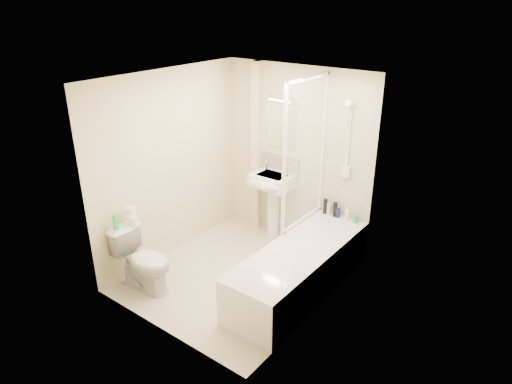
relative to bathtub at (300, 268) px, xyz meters
The scene contains 25 objects.
floor 0.83m from the bathtub, 165.07° to the right, with size 2.50×2.50×0.00m, color beige.
wall_back 1.58m from the bathtub, 125.54° to the left, with size 2.20×0.02×2.40m, color beige.
wall_left 2.07m from the bathtub, behind, with size 0.02×2.50×2.40m, color beige.
wall_right 1.00m from the bathtub, 29.74° to the right, with size 0.02×2.50×2.40m, color beige.
ceiling 2.25m from the bathtub, 165.07° to the right, with size 2.20×2.50×0.02m, color white.
tile_back 1.54m from the bathtub, 90.00° to the left, with size 0.70×0.01×1.75m, color beige.
tile_right 1.19m from the bathtub, ahead, with size 0.01×2.10×1.75m, color beige.
pipe_boxing 1.92m from the bathtub, 144.15° to the left, with size 0.12×0.12×2.40m, color beige.
splashback 1.62m from the bathtub, 133.71° to the left, with size 0.60×0.01×0.30m, color beige.
mirror 1.93m from the bathtub, 133.76° to the left, with size 0.46×0.01×0.60m, color white.
strip_light 2.19m from the bathtub, 134.41° to the left, with size 0.42×0.07×0.07m, color silver.
bathtub is the anchor object (origin of this frame).
shower_screen 1.35m from the bathtub, 120.33° to the left, with size 0.04×0.92×1.80m.
shower_fixture 1.60m from the bathtub, 90.10° to the left, with size 0.10×0.16×0.99m.
pedestal_sink 1.37m from the bathtub, 140.71° to the left, with size 0.56×0.50×1.08m.
bottle_black_a 1.05m from the bathtub, 103.33° to the left, with size 0.05×0.05×0.21m, color black.
bottle_white_a 1.03m from the bathtub, 100.15° to the left, with size 0.05×0.05×0.16m, color silver.
bottle_black_b 1.03m from the bathtub, 94.88° to the left, with size 0.05×0.05×0.19m, color black.
bottle_blue 1.01m from the bathtub, 92.30° to the left, with size 0.06×0.06×0.12m, color navy.
bottle_white_b 1.02m from the bathtub, 84.62° to the left, with size 0.06×0.06×0.14m, color white.
bottle_green 1.03m from the bathtub, 77.92° to the left, with size 0.07×0.07×0.10m, color green.
toilet 1.81m from the bathtub, 144.46° to the right, with size 0.75×0.46×0.74m, color white.
toilet_roll_lower 2.01m from the bathtub, 149.83° to the right, with size 0.10×0.10×0.10m, color white.
toilet_roll_upper 2.07m from the bathtub, 151.10° to the right, with size 0.11×0.11×0.09m, color white.
green_bottle 2.16m from the bathtub, 145.94° to the right, with size 0.06×0.06×0.19m, color green.
Camera 1 is at (3.04, -3.67, 3.19)m, focal length 32.00 mm.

